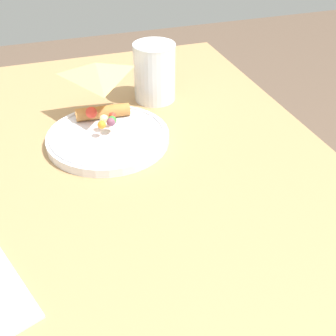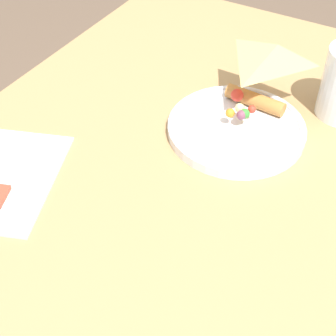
{
  "view_description": "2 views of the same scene",
  "coord_description": "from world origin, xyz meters",
  "px_view_note": "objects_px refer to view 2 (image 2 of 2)",
  "views": [
    {
      "loc": [
        -0.47,
        0.08,
        1.18
      ],
      "look_at": [
        -0.02,
        -0.07,
        0.83
      ],
      "focal_mm": 45.0,
      "sensor_mm": 36.0,
      "label": 1
    },
    {
      "loc": [
        -0.43,
        -0.24,
        1.29
      ],
      "look_at": [
        -0.01,
        0.0,
        0.83
      ],
      "focal_mm": 55.0,
      "sensor_mm": 36.0,
      "label": 2
    }
  ],
  "objects_px": {
    "dining_table": "(172,245)",
    "napkin_folded": "(11,179)",
    "butter_knife": "(8,180)",
    "plate_pizza": "(237,125)"
  },
  "relations": [
    {
      "from": "plate_pizza",
      "to": "butter_knife",
      "type": "bearing_deg",
      "value": 139.06
    },
    {
      "from": "dining_table",
      "to": "napkin_folded",
      "type": "bearing_deg",
      "value": 112.32
    },
    {
      "from": "butter_knife",
      "to": "napkin_folded",
      "type": "bearing_deg",
      "value": -0.0
    },
    {
      "from": "dining_table",
      "to": "plate_pizza",
      "type": "distance_m",
      "value": 0.22
    },
    {
      "from": "napkin_folded",
      "to": "butter_knife",
      "type": "bearing_deg",
      "value": -158.99
    },
    {
      "from": "dining_table",
      "to": "napkin_folded",
      "type": "xyz_separation_m",
      "value": [
        -0.09,
        0.22,
        0.11
      ]
    },
    {
      "from": "napkin_folded",
      "to": "butter_knife",
      "type": "height_order",
      "value": "butter_knife"
    },
    {
      "from": "dining_table",
      "to": "butter_knife",
      "type": "relative_size",
      "value": 6.86
    },
    {
      "from": "dining_table",
      "to": "napkin_folded",
      "type": "height_order",
      "value": "napkin_folded"
    },
    {
      "from": "plate_pizza",
      "to": "napkin_folded",
      "type": "bearing_deg",
      "value": 137.89
    }
  ]
}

